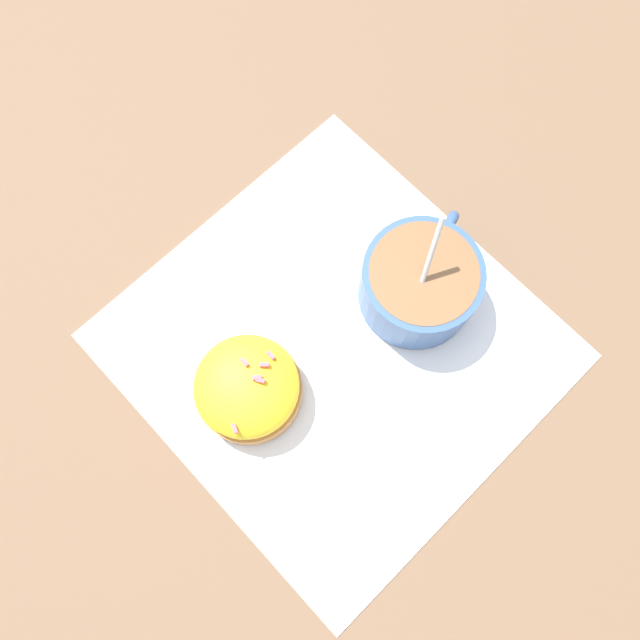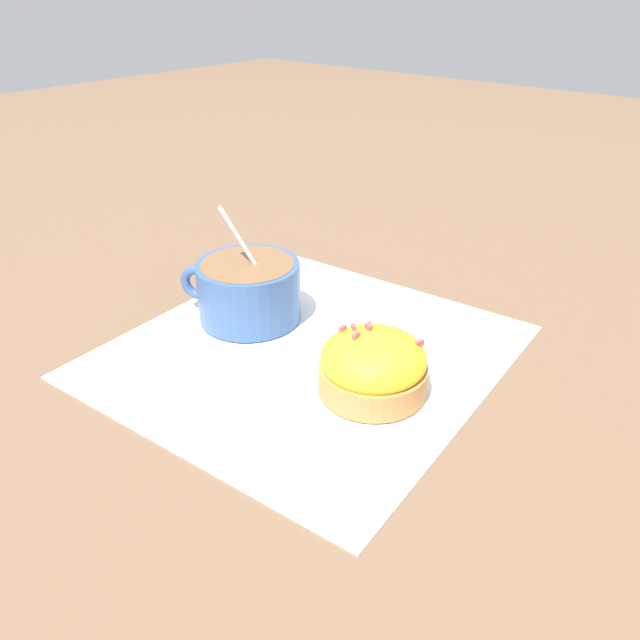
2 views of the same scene
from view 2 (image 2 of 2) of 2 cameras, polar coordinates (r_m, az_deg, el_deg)
ground_plane at (r=0.54m, az=-1.14°, el=-2.94°), size 3.00×3.00×0.00m
paper_napkin at (r=0.54m, az=-1.14°, el=-2.81°), size 0.33×0.34×0.00m
coffee_cup at (r=0.58m, az=-6.62°, el=2.91°), size 0.11×0.10×0.11m
frosted_pastry at (r=0.48m, az=4.87°, el=-4.17°), size 0.08×0.08×0.05m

